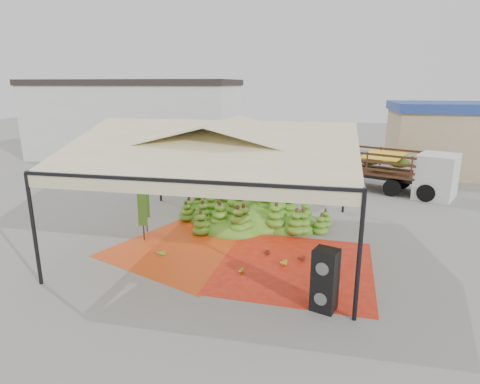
% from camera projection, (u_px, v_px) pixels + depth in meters
% --- Properties ---
extents(ground, '(90.00, 90.00, 0.00)m').
position_uv_depth(ground, '(225.00, 240.00, 13.57)').
color(ground, slate).
rests_on(ground, ground).
extents(canopy_tent, '(8.10, 8.10, 4.00)m').
position_uv_depth(canopy_tent, '(224.00, 143.00, 12.71)').
color(canopy_tent, black).
rests_on(canopy_tent, ground).
extents(building_white, '(14.30, 6.30, 5.40)m').
position_uv_depth(building_white, '(135.00, 119.00, 28.10)').
color(building_white, silver).
rests_on(building_white, ground).
extents(building_tan, '(6.30, 5.30, 4.10)m').
position_uv_depth(building_tan, '(446.00, 138.00, 23.27)').
color(building_tan, tan).
rests_on(building_tan, ground).
extents(tarp_left, '(5.62, 5.50, 0.01)m').
position_uv_depth(tarp_left, '(188.00, 249.00, 12.77)').
color(tarp_left, red).
rests_on(tarp_left, ground).
extents(tarp_right, '(4.54, 4.75, 0.01)m').
position_uv_depth(tarp_right, '(295.00, 266.00, 11.62)').
color(tarp_right, red).
rests_on(tarp_right, ground).
extents(banana_heap, '(6.20, 5.17, 1.29)m').
position_uv_depth(banana_heap, '(251.00, 204.00, 15.36)').
color(banana_heap, '#3B7B19').
rests_on(banana_heap, ground).
extents(hand_yellow_a, '(0.54, 0.47, 0.22)m').
position_uv_depth(hand_yellow_a, '(281.00, 260.00, 11.73)').
color(hand_yellow_a, gold).
rests_on(hand_yellow_a, ground).
extents(hand_yellow_b, '(0.45, 0.38, 0.18)m').
position_uv_depth(hand_yellow_b, '(238.00, 269.00, 11.22)').
color(hand_yellow_b, gold).
rests_on(hand_yellow_b, ground).
extents(hand_red_a, '(0.53, 0.49, 0.20)m').
position_uv_depth(hand_red_a, '(300.00, 256.00, 12.04)').
color(hand_red_a, '#5C2515').
rests_on(hand_red_a, ground).
extents(hand_red_b, '(0.44, 0.36, 0.19)m').
position_uv_depth(hand_red_b, '(264.00, 251.00, 12.45)').
color(hand_red_b, '#512012').
rests_on(hand_red_b, ground).
extents(hand_green, '(0.58, 0.53, 0.22)m').
position_uv_depth(hand_green, '(160.00, 251.00, 12.41)').
color(hand_green, '#487D1A').
rests_on(hand_green, ground).
extents(hanging_bunches, '(4.74, 0.24, 0.20)m').
position_uv_depth(hanging_bunches, '(209.00, 159.00, 13.75)').
color(hanging_bunches, '#55841B').
rests_on(hanging_bunches, ground).
extents(speaker_stack, '(0.67, 0.63, 1.50)m').
position_uv_depth(speaker_stack, '(325.00, 280.00, 9.21)').
color(speaker_stack, black).
rests_on(speaker_stack, ground).
extents(banana_leaves, '(0.96, 1.36, 3.70)m').
position_uv_depth(banana_leaves, '(149.00, 236.00, 13.91)').
color(banana_leaves, '#2E6B1C').
rests_on(banana_leaves, ground).
extents(vendor, '(0.84, 0.70, 1.97)m').
position_uv_depth(vendor, '(255.00, 178.00, 18.08)').
color(vendor, gray).
rests_on(vendor, ground).
extents(truck_left, '(6.80, 4.14, 2.21)m').
position_uv_depth(truck_left, '(236.00, 163.00, 19.62)').
color(truck_left, '#472D17').
rests_on(truck_left, ground).
extents(truck_right, '(6.24, 4.29, 2.04)m').
position_uv_depth(truck_right, '(394.00, 166.00, 19.40)').
color(truck_right, '#4F301A').
rests_on(truck_right, ground).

